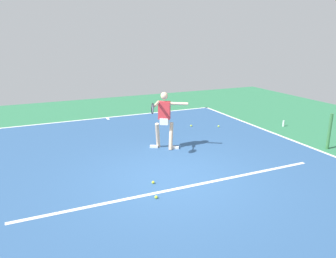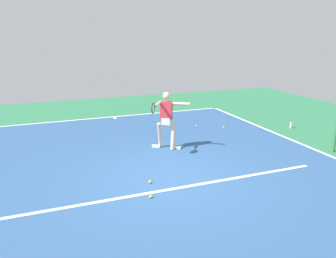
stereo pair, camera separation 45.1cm
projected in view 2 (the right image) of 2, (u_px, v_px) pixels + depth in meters
The scene contains 13 objects.
ground_plane at pixel (170, 178), 7.74m from camera, with size 21.44×21.44×0.00m, color #2D754C.
court_surface at pixel (170, 178), 7.74m from camera, with size 9.51×12.92×0.00m, color #2D5484.
court_line_baseline_near at pixel (114, 117), 13.49m from camera, with size 9.51×0.10×0.01m, color white.
court_line_sideline_left at pixel (324, 153), 9.35m from camera, with size 0.10×12.92×0.01m, color white.
court_line_service at pixel (179, 188), 7.24m from camera, with size 7.13×0.10×0.01m, color white.
court_line_centre_mark at pixel (115, 118), 13.31m from camera, with size 0.10×0.30×0.01m, color white.
net_post at pixel (335, 134), 9.32m from camera, with size 0.09×0.09×1.07m, color #38753D.
tennis_player at pixel (166, 117), 9.48m from camera, with size 1.30×1.05×1.70m.
tennis_ball_by_sideline at pixel (151, 197), 6.78m from camera, with size 0.07×0.07×0.07m, color #CCE033.
tennis_ball_by_baseline at pixel (150, 182), 7.46m from camera, with size 0.07×0.07×0.07m, color #CCE033.
tennis_ball_far_corner at pixel (196, 126), 12.02m from camera, with size 0.07×0.07×0.07m, color #CCE033.
tennis_ball_centre_court at pixel (224, 127), 11.88m from camera, with size 0.07×0.07×0.07m, color #C6E53D.
water_bottle at pixel (291, 125), 11.83m from camera, with size 0.07×0.07×0.22m, color white.
Camera 2 is at (2.58, 6.63, 3.26)m, focal length 35.07 mm.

